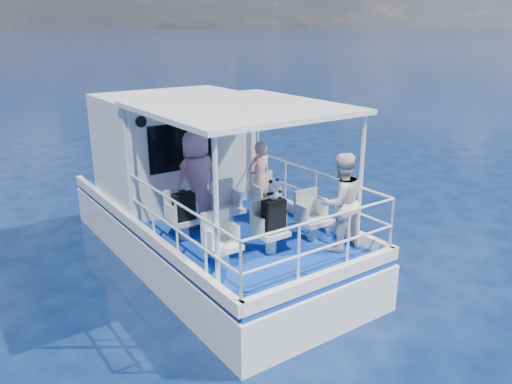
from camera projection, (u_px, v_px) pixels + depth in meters
ground at (235, 275)px, 9.26m from camera, size 2000.00×2000.00×0.00m
hull at (208, 256)px, 10.04m from camera, size 3.00×7.00×1.60m
deck at (207, 217)px, 9.77m from camera, size 2.90×6.90×0.10m
cabin at (174, 147)px, 10.42m from camera, size 2.85×2.00×2.20m
canopy at (239, 108)px, 8.12m from camera, size 3.00×3.20×0.08m
canopy_posts at (241, 175)px, 8.44m from camera, size 2.77×2.97×2.20m
railings at (252, 214)px, 8.37m from camera, size 2.84×3.59×1.00m
seat_port_fwd at (184, 228)px, 8.58m from camera, size 0.48×0.46×0.38m
seat_center_fwd at (228, 218)px, 9.07m from camera, size 0.48×0.46×0.38m
seat_stbd_fwd at (268, 208)px, 9.56m from camera, size 0.48×0.46×0.38m
seat_port_aft at (223, 255)px, 7.57m from camera, size 0.48×0.46×0.38m
seat_center_aft at (271, 241)px, 8.06m from camera, size 0.48×0.46×0.38m
seat_stbd_aft at (313, 229)px, 8.55m from camera, size 0.48×0.46×0.38m
passenger_port_fwd at (197, 179)px, 8.98m from camera, size 0.71×0.54×1.77m
passenger_stbd_fwd at (259, 179)px, 9.50m from camera, size 0.56×0.40×1.47m
passenger_stbd_aft at (340, 202)px, 8.00m from camera, size 0.88×0.73×1.63m
backpack_port at (184, 207)px, 8.38m from camera, size 0.36×0.20×0.47m
backpack_center at (274, 216)px, 7.88m from camera, size 0.36×0.20×0.54m
compact_camera at (182, 192)px, 8.30m from camera, size 0.10×0.06×0.06m
panda at (274, 189)px, 7.77m from camera, size 0.21×0.18×0.33m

